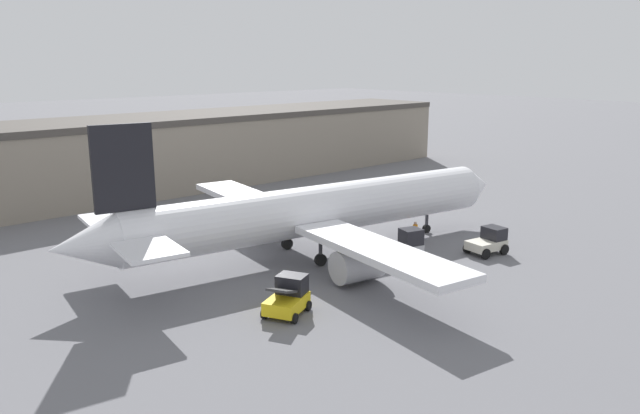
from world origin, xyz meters
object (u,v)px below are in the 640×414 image
(baggage_tug, at_px, (403,247))
(pushback_tug, at_px, (489,241))
(airplane, at_px, (310,212))
(belt_loader_truck, at_px, (288,297))
(ground_crew_worker, at_px, (415,232))

(baggage_tug, xyz_separation_m, pushback_tug, (6.41, -3.21, -0.15))
(airplane, distance_m, belt_loader_truck, 11.46)
(belt_loader_truck, bearing_deg, baggage_tug, -17.82)
(ground_crew_worker, bearing_deg, pushback_tug, 74.35)
(pushback_tug, bearing_deg, airplane, 149.37)
(airplane, bearing_deg, baggage_tug, -43.93)
(ground_crew_worker, relative_size, baggage_tug, 0.49)
(airplane, distance_m, baggage_tug, 7.51)
(ground_crew_worker, xyz_separation_m, pushback_tug, (2.02, -5.67, 0.00))
(pushback_tug, bearing_deg, ground_crew_worker, 118.71)
(airplane, xyz_separation_m, ground_crew_worker, (8.69, -3.23, -2.48))
(ground_crew_worker, distance_m, pushback_tug, 6.02)
(ground_crew_worker, bearing_deg, airplane, -55.63)
(airplane, height_order, pushback_tug, airplane)
(ground_crew_worker, distance_m, belt_loader_truck, 17.54)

